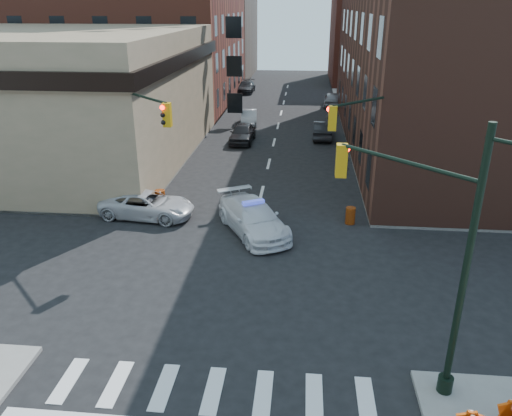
% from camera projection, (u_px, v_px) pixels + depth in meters
% --- Properties ---
extents(ground, '(140.00, 140.00, 0.00)m').
position_uv_depth(ground, '(241.00, 276.00, 21.14)').
color(ground, black).
rests_on(ground, ground).
extents(sidewalk_nw, '(34.00, 54.50, 0.15)m').
position_uv_depth(sidewalk_nw, '(66.00, 110.00, 53.30)').
color(sidewalk_nw, gray).
rests_on(sidewalk_nw, ground).
extents(bank_building, '(22.00, 22.00, 9.00)m').
position_uv_depth(bank_building, '(36.00, 96.00, 36.13)').
color(bank_building, '#998064').
rests_on(bank_building, ground).
extents(commercial_row_ne, '(14.00, 34.00, 14.00)m').
position_uv_depth(commercial_row_ne, '(446.00, 56.00, 38.03)').
color(commercial_row_ne, '#502B20').
rests_on(commercial_row_ne, ground).
extents(filler_nw, '(20.00, 18.00, 16.00)m').
position_uv_depth(filler_nw, '(187.00, 22.00, 76.58)').
color(filler_nw, brown).
rests_on(filler_nw, ground).
extents(filler_ne, '(16.00, 16.00, 12.00)m').
position_uv_depth(filler_ne, '(388.00, 39.00, 70.99)').
color(filler_ne, brown).
rests_on(filler_ne, ground).
extents(signal_pole_se, '(5.40, 5.27, 8.00)m').
position_uv_depth(signal_pole_se, '(432.00, 242.00, 13.77)').
color(signal_pole_se, black).
rests_on(signal_pole_se, sidewalk_se).
extents(signal_pole_nw, '(3.58, 3.67, 8.00)m').
position_uv_depth(signal_pole_nw, '(137.00, 141.00, 24.92)').
color(signal_pole_nw, black).
rests_on(signal_pole_nw, sidewalk_nw).
extents(signal_pole_ne, '(3.67, 3.58, 8.00)m').
position_uv_depth(signal_pole_ne, '(375.00, 147.00, 23.90)').
color(signal_pole_ne, black).
rests_on(signal_pole_ne, sidewalk_ne).
extents(tree_ne_near, '(3.00, 3.00, 4.85)m').
position_uv_depth(tree_ne_near, '(364.00, 93.00, 43.08)').
color(tree_ne_near, black).
rests_on(tree_ne_near, sidewalk_ne).
extents(tree_ne_far, '(3.00, 3.00, 4.85)m').
position_uv_depth(tree_ne_far, '(356.00, 80.00, 50.44)').
color(tree_ne_far, black).
rests_on(tree_ne_far, sidewalk_ne).
extents(police_car, '(4.62, 5.89, 1.60)m').
position_uv_depth(police_car, '(253.00, 218.00, 24.87)').
color(police_car, white).
rests_on(police_car, ground).
extents(pickup, '(5.25, 2.87, 1.39)m').
position_uv_depth(pickup, '(147.00, 205.00, 26.73)').
color(pickup, '#BCBBC0').
rests_on(pickup, ground).
extents(parked_car_wnear, '(1.95, 4.59, 1.55)m').
position_uv_depth(parked_car_wnear, '(242.00, 133.00, 41.18)').
color(parked_car_wnear, black).
rests_on(parked_car_wnear, ground).
extents(parked_car_wfar, '(1.90, 4.33, 1.38)m').
position_uv_depth(parked_car_wfar, '(249.00, 118.00, 47.08)').
color(parked_car_wfar, '#919399').
rests_on(parked_car_wfar, ground).
extents(parked_car_wdeep, '(2.08, 5.02, 1.45)m').
position_uv_depth(parked_car_wdeep, '(246.00, 87.00, 64.14)').
color(parked_car_wdeep, black).
rests_on(parked_car_wdeep, ground).
extents(parked_car_enear, '(1.70, 4.53, 1.48)m').
position_uv_depth(parked_car_enear, '(323.00, 130.00, 42.35)').
color(parked_car_enear, black).
rests_on(parked_car_enear, ground).
extents(parked_car_efar, '(2.14, 4.69, 1.56)m').
position_uv_depth(parked_car_efar, '(332.00, 99.00, 55.54)').
color(parked_car_efar, '#9B9CA3').
rests_on(parked_car_efar, ground).
extents(pedestrian_a, '(0.60, 0.41, 1.60)m').
position_uv_depth(pedestrian_a, '(103.00, 187.00, 28.52)').
color(pedestrian_a, black).
rests_on(pedestrian_a, sidewalk_nw).
extents(pedestrian_b, '(0.92, 0.80, 1.63)m').
position_uv_depth(pedestrian_b, '(74.00, 184.00, 28.93)').
color(pedestrian_b, black).
rests_on(pedestrian_b, sidewalk_nw).
extents(pedestrian_c, '(1.00, 1.08, 1.78)m').
position_uv_depth(pedestrian_c, '(71.00, 183.00, 29.01)').
color(pedestrian_c, black).
rests_on(pedestrian_c, sidewalk_nw).
extents(barrel_road, '(0.61, 0.61, 0.90)m').
position_uv_depth(barrel_road, '(350.00, 216.00, 26.00)').
color(barrel_road, '#CE6709').
rests_on(barrel_road, ground).
extents(barrel_bank, '(0.72, 0.72, 1.01)m').
position_uv_depth(barrel_bank, '(160.00, 199.00, 28.09)').
color(barrel_bank, '#EA480B').
rests_on(barrel_bank, ground).
extents(barricade_nw_a, '(1.37, 0.78, 0.99)m').
position_uv_depth(barricade_nw_a, '(131.00, 200.00, 27.53)').
color(barricade_nw_a, '#CB4C09').
rests_on(barricade_nw_a, sidewalk_nw).
extents(barricade_nw_b, '(1.33, 0.71, 0.98)m').
position_uv_depth(barricade_nw_b, '(74.00, 189.00, 29.23)').
color(barricade_nw_b, orange).
rests_on(barricade_nw_b, sidewalk_nw).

